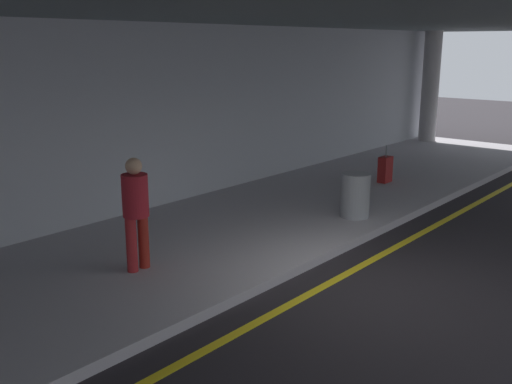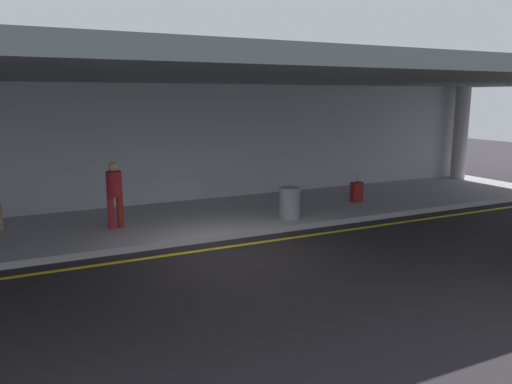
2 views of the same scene
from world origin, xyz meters
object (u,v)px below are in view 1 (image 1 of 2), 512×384
at_px(support_column_left_mid, 430,87).
at_px(trash_bin_steel, 355,195).
at_px(suitcase_upright_secondary, 385,169).
at_px(person_waiting_for_ride, 136,207).

relative_size(support_column_left_mid, trash_bin_steel, 4.29).
bearing_deg(support_column_left_mid, suitcase_upright_secondary, -163.51).
xyz_separation_m(support_column_left_mid, suitcase_upright_secondary, (-6.50, -1.92, -1.51)).
distance_m(suitcase_upright_secondary, trash_bin_steel, 3.15).
height_order(support_column_left_mid, person_waiting_for_ride, support_column_left_mid).
xyz_separation_m(person_waiting_for_ride, trash_bin_steel, (4.43, -1.00, -0.54)).
xyz_separation_m(support_column_left_mid, trash_bin_steel, (-9.48, -2.90, -1.40)).
bearing_deg(person_waiting_for_ride, suitcase_upright_secondary, 105.46).
distance_m(person_waiting_for_ride, suitcase_upright_secondary, 7.45).
distance_m(support_column_left_mid, person_waiting_for_ride, 14.07).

